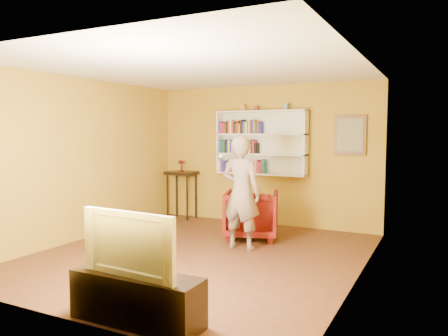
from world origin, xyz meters
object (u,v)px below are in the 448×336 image
at_px(ruby_lustre, 182,163).
at_px(armchair, 251,214).
at_px(tv_cabinet, 137,298).
at_px(television, 136,242).
at_px(person, 241,193).
at_px(bookshelf, 262,143).
at_px(console_table, 182,180).

height_order(ruby_lustre, armchair, ruby_lustre).
distance_m(ruby_lustre, tv_cabinet, 5.16).
relative_size(tv_cabinet, television, 1.25).
bearing_deg(person, ruby_lustre, -33.95).
distance_m(tv_cabinet, television, 0.54).
bearing_deg(person, television, 98.42).
bearing_deg(armchair, person, 81.87).
height_order(bookshelf, person, bookshelf).
xyz_separation_m(console_table, armchair, (2.00, -0.95, -0.40)).
bearing_deg(tv_cabinet, television, 0.00).
bearing_deg(bookshelf, ruby_lustre, -174.77).
bearing_deg(armchair, tv_cabinet, 76.94).
relative_size(armchair, person, 0.51).
bearing_deg(television, tv_cabinet, -176.19).
bearing_deg(tv_cabinet, console_table, 117.64).
bearing_deg(person, bookshelf, -73.92).
distance_m(bookshelf, armchair, 1.65).
relative_size(ruby_lustre, television, 0.22).
relative_size(ruby_lustre, tv_cabinet, 0.18).
xyz_separation_m(console_table, television, (2.36, -4.50, -0.03)).
bearing_deg(television, ruby_lustre, 121.45).
bearing_deg(person, console_table, -33.95).
bearing_deg(ruby_lustre, television, -62.36).
bearing_deg(console_table, tv_cabinet, -62.36).
relative_size(person, tv_cabinet, 1.33).
bearing_deg(armchair, ruby_lustre, -44.28).
bearing_deg(bookshelf, person, -77.88).
bearing_deg(television, console_table, 121.45).
relative_size(bookshelf, person, 1.03).
distance_m(bookshelf, tv_cabinet, 4.89).
distance_m(armchair, person, 0.86).
bearing_deg(armchair, television, 76.94).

